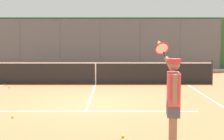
{
  "coord_description": "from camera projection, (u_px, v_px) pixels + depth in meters",
  "views": [
    {
      "loc": [
        -0.73,
        10.6,
        2.05
      ],
      "look_at": [
        -0.73,
        0.05,
        1.05
      ],
      "focal_mm": 55.13,
      "sensor_mm": 36.0,
      "label": 1
    }
  ],
  "objects": [
    {
      "name": "ground_plane",
      "position": [
        89.0,
        103.0,
        10.74
      ],
      "size": [
        60.0,
        60.0,
        0.0
      ],
      "primitive_type": "plane",
      "color": "#B76B42"
    },
    {
      "name": "tennis_ball_by_sideline",
      "position": [
        13.0,
        117.0,
        8.76
      ],
      "size": [
        0.07,
        0.07,
        0.07
      ],
      "primitive_type": "sphere",
      "color": "#CCDB33",
      "rests_on": "ground"
    },
    {
      "name": "tennis_net",
      "position": [
        96.0,
        73.0,
        15.17
      ],
      "size": [
        10.38,
        0.09,
        1.07
      ],
      "color": "#2D2D2D",
      "rests_on": "ground"
    },
    {
      "name": "court_line_markings",
      "position": [
        85.0,
        113.0,
        9.29
      ],
      "size": [
        8.07,
        10.37,
        0.01
      ],
      "color": "white",
      "rests_on": "ground"
    },
    {
      "name": "tennis_player",
      "position": [
        173.0,
        97.0,
        6.1
      ],
      "size": [
        0.39,
        1.42,
        1.98
      ],
      "rotation": [
        0.0,
        0.0,
        -1.67
      ],
      "color": "black",
      "rests_on": "ground"
    },
    {
      "name": "tennis_ball_mid_court",
      "position": [
        9.0,
        87.0,
        13.97
      ],
      "size": [
        0.07,
        0.07,
        0.07
      ],
      "primitive_type": "sphere",
      "color": "#CCDB33",
      "rests_on": "ground"
    },
    {
      "name": "tennis_ball_near_net",
      "position": [
        123.0,
        136.0,
        7.03
      ],
      "size": [
        0.07,
        0.07,
        0.07
      ],
      "primitive_type": "sphere",
      "color": "#C1D138",
      "rests_on": "ground"
    },
    {
      "name": "fence_backdrop",
      "position": [
        100.0,
        44.0,
        21.56
      ],
      "size": [
        17.66,
        1.37,
        3.28
      ],
      "color": "#565B60",
      "rests_on": "ground"
    }
  ]
}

